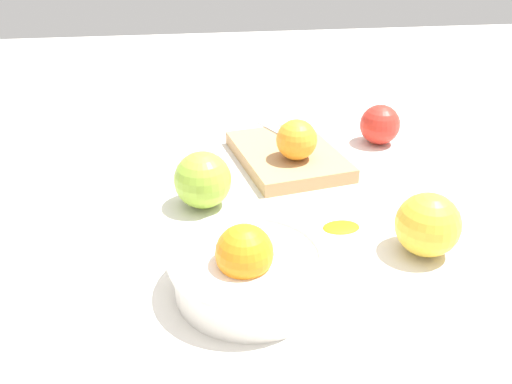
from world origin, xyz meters
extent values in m
plane|color=silver|center=(0.00, 0.00, 0.00)|extent=(2.40, 2.40, 0.00)
cylinder|color=white|center=(-0.19, 0.09, 0.02)|extent=(0.18, 0.18, 0.05)
torus|color=white|center=(-0.19, 0.09, 0.05)|extent=(0.19, 0.19, 0.02)
sphere|color=orange|center=(-0.20, 0.10, 0.06)|extent=(0.06, 0.06, 0.06)
cube|color=tan|center=(0.14, -0.01, 0.01)|extent=(0.25, 0.20, 0.02)
sphere|color=orange|center=(0.11, -0.02, 0.06)|extent=(0.07, 0.07, 0.07)
cube|color=silver|center=(0.25, 0.00, 0.02)|extent=(0.11, 0.07, 0.00)
cylinder|color=black|center=(0.18, -0.04, 0.03)|extent=(0.05, 0.03, 0.01)
sphere|color=gold|center=(-0.14, -0.14, 0.04)|extent=(0.08, 0.08, 0.08)
sphere|color=#8EB738|center=(0.01, 0.14, 0.04)|extent=(0.08, 0.08, 0.08)
sphere|color=red|center=(0.20, -0.20, 0.04)|extent=(0.07, 0.07, 0.07)
ellipsoid|color=orange|center=(-0.07, -0.05, 0.00)|extent=(0.04, 0.05, 0.01)
camera|label=1|loc=(-0.67, 0.15, 0.39)|focal=37.00mm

